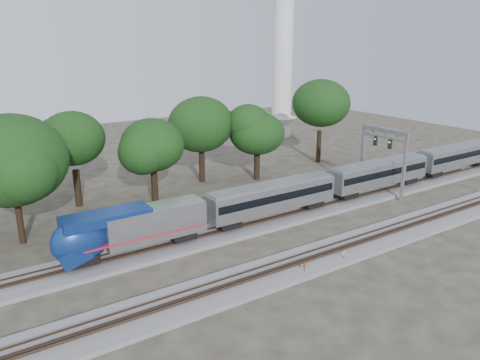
# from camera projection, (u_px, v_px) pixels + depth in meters

# --- Properties ---
(ground) EXTENTS (160.00, 160.00, 0.00)m
(ground) POSITION_uv_depth(u_px,v_px,m) (242.00, 259.00, 43.87)
(ground) COLOR #383328
(ground) RESTS_ON ground
(track_far) EXTENTS (160.00, 5.00, 0.73)m
(track_far) POSITION_uv_depth(u_px,v_px,m) (210.00, 236.00, 48.60)
(track_far) COLOR slate
(track_far) RESTS_ON ground
(track_near) EXTENTS (160.00, 5.00, 0.73)m
(track_near) POSITION_uv_depth(u_px,v_px,m) (267.00, 274.00, 40.62)
(track_near) COLOR slate
(track_near) RESTS_ON ground
(train) EXTENTS (119.54, 2.90, 4.28)m
(train) POSITION_uv_depth(u_px,v_px,m) (458.00, 155.00, 70.66)
(train) COLOR silver
(train) RESTS_ON ground
(switch_stand_red) EXTENTS (0.37, 0.07, 1.15)m
(switch_stand_red) POSITION_uv_depth(u_px,v_px,m) (304.00, 268.00, 40.61)
(switch_stand_red) COLOR #512D19
(switch_stand_red) RESTS_ON ground
(switch_stand_white) EXTENTS (0.32, 0.13, 1.02)m
(switch_stand_white) POSITION_uv_depth(u_px,v_px,m) (344.00, 255.00, 43.18)
(switch_stand_white) COLOR #512D19
(switch_stand_white) RESTS_ON ground
(switch_lever) EXTENTS (0.56, 0.42, 0.30)m
(switch_lever) POSITION_uv_depth(u_px,v_px,m) (326.00, 265.00, 42.50)
(switch_lever) COLOR #512D19
(switch_lever) RESTS_ON ground
(signal_gantry) EXTENTS (0.62, 7.29, 8.86)m
(signal_gantry) POSITION_uv_depth(u_px,v_px,m) (384.00, 146.00, 60.60)
(signal_gantry) COLOR gray
(signal_gantry) RESTS_ON ground
(tree_2) EXTENTS (8.77, 8.77, 12.37)m
(tree_2) POSITION_uv_depth(u_px,v_px,m) (11.00, 161.00, 44.90)
(tree_2) COLOR black
(tree_2) RESTS_ON ground
(tree_3) EXTENTS (8.62, 8.62, 12.16)m
(tree_3) POSITION_uv_depth(u_px,v_px,m) (72.00, 139.00, 55.53)
(tree_3) COLOR black
(tree_3) RESTS_ON ground
(tree_4) EXTENTS (7.63, 7.63, 10.75)m
(tree_4) POSITION_uv_depth(u_px,v_px,m) (152.00, 145.00, 56.80)
(tree_4) COLOR black
(tree_4) RESTS_ON ground
(tree_5) EXTENTS (8.48, 8.48, 11.96)m
(tree_5) POSITION_uv_depth(u_px,v_px,m) (201.00, 125.00, 65.41)
(tree_5) COLOR black
(tree_5) RESTS_ON ground
(tree_6) EXTENTS (6.97, 6.97, 9.82)m
(tree_6) POSITION_uv_depth(u_px,v_px,m) (257.00, 134.00, 66.89)
(tree_6) COLOR black
(tree_6) RESTS_ON ground
(tree_7) EXTENTS (9.99, 9.99, 14.09)m
(tree_7) POSITION_uv_depth(u_px,v_px,m) (321.00, 103.00, 75.77)
(tree_7) COLOR black
(tree_7) RESTS_ON ground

